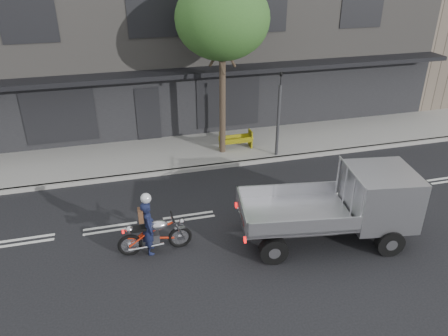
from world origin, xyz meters
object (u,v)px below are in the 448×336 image
at_px(traffic_light_pole, 278,119).
at_px(street_tree, 222,20).
at_px(rider, 149,228).
at_px(motorcycle, 155,234).
at_px(flatbed_ute, 365,200).
at_px(construction_barrier, 237,142).

bearing_deg(traffic_light_pole, street_tree, 156.97).
bearing_deg(rider, street_tree, -32.69).
distance_m(street_tree, rider, 8.01).
bearing_deg(traffic_light_pole, motorcycle, -138.62).
height_order(street_tree, flatbed_ute, street_tree).
bearing_deg(motorcycle, street_tree, 58.42).
distance_m(traffic_light_pole, rider, 7.36).
xyz_separation_m(street_tree, traffic_light_pole, (2.00, -0.85, -3.63)).
distance_m(traffic_light_pole, motorcycle, 7.28).
bearing_deg(construction_barrier, traffic_light_pole, -30.23).
height_order(rider, flatbed_ute, flatbed_ute).
distance_m(traffic_light_pole, construction_barrier, 1.97).
height_order(motorcycle, construction_barrier, motorcycle).
height_order(rider, construction_barrier, rider).
bearing_deg(motorcycle, flatbed_ute, -8.98).
relative_size(street_tree, motorcycle, 3.28).
bearing_deg(traffic_light_pole, rider, -139.40).
relative_size(street_tree, flatbed_ute, 1.34).
xyz_separation_m(traffic_light_pole, flatbed_ute, (0.40, -5.64, -0.39)).
height_order(traffic_light_pole, construction_barrier, traffic_light_pole).
distance_m(street_tree, flatbed_ute, 8.00).
relative_size(traffic_light_pole, motorcycle, 1.70).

